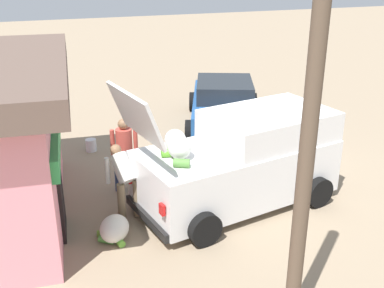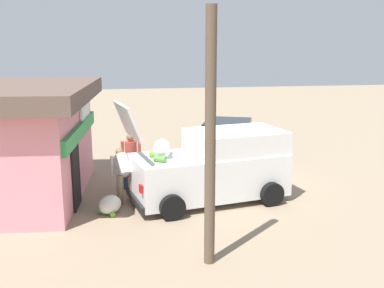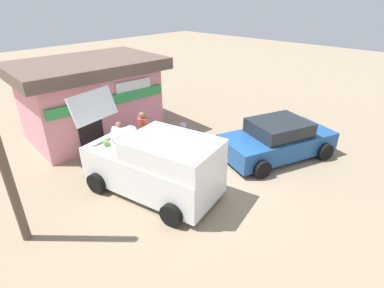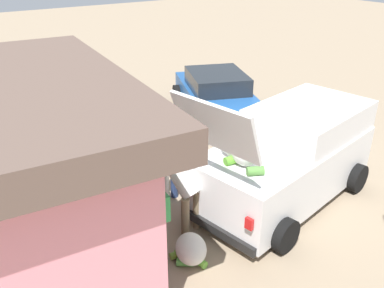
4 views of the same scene
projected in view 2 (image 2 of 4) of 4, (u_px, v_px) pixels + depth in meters
ground_plane at (233, 184)px, 13.25m from camera, size 60.00×60.00×0.00m
storefront_bar at (22, 140)px, 11.72m from camera, size 5.80×4.17×3.06m
delivery_van at (214, 166)px, 11.72m from camera, size 2.74×4.57×2.71m
parked_sedan at (227, 140)px, 16.29m from camera, size 4.42×3.25×1.36m
vendor_standing at (131, 157)px, 12.59m from camera, size 0.38×0.57×1.63m
customer_bending at (124, 171)px, 11.57m from camera, size 0.70×0.62×1.41m
unloaded_banana_pile at (110, 205)px, 10.91m from camera, size 0.82×0.74×0.44m
paint_bucket at (117, 162)px, 15.04m from camera, size 0.28×0.28×0.32m
utility_pole at (210, 141)px, 7.96m from camera, size 0.20×0.20×4.75m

